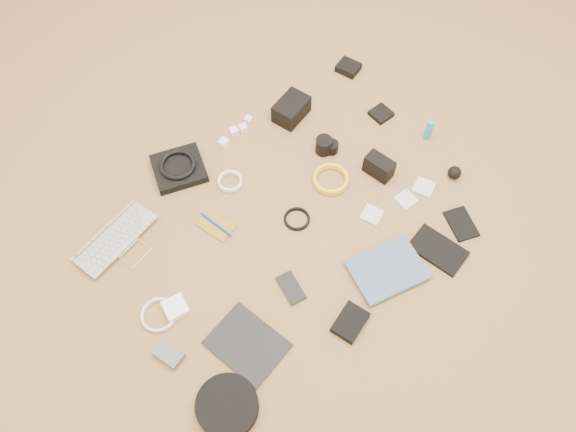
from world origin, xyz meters
TOP-DOWN VIEW (x-y plane):
  - laptop at (-0.51, 0.31)m, footprint 0.36×0.29m
  - headphone_pouch at (-0.17, 0.47)m, footprint 0.24×0.23m
  - headphones at (-0.17, 0.47)m, footprint 0.16×0.16m
  - charger_a at (0.04, 0.46)m, footprint 0.04×0.04m
  - charger_b at (0.15, 0.47)m, footprint 0.04×0.04m
  - charger_c at (0.19, 0.50)m, footprint 0.04×0.04m
  - charger_d at (0.11, 0.48)m, footprint 0.04×0.04m
  - dslr_camera at (0.35, 0.41)m, footprint 0.17×0.14m
  - lens_pouch at (0.71, 0.45)m, footprint 0.11×0.11m
  - notebook_olive at (-0.20, 0.17)m, footprint 0.11×0.15m
  - pen_blue at (-0.20, 0.17)m, footprint 0.04×0.15m
  - cable_white_a at (-0.05, 0.30)m, footprint 0.13×0.13m
  - lens_a at (0.33, 0.19)m, footprint 0.07×0.07m
  - lens_b at (0.36, 0.17)m, footprint 0.06×0.06m
  - card_reader at (0.64, 0.18)m, footprint 0.08×0.08m
  - power_brick at (-0.50, -0.01)m, footprint 0.09×0.09m
  - cable_white_b at (-0.56, 0.01)m, footprint 0.16×0.16m
  - cable_black at (0.05, 0.00)m, footprint 0.12×0.12m
  - cable_yellow at (0.26, 0.06)m, footprint 0.17×0.17m
  - flash at (0.43, -0.03)m, footprint 0.08×0.12m
  - lens_cleaner at (0.70, -0.03)m, footprint 0.03×0.03m
  - battery_charger at (-0.60, -0.13)m, footprint 0.09×0.11m
  - tablet at (-0.38, -0.26)m, footprint 0.23×0.27m
  - phone at (-0.14, -0.20)m, footprint 0.08×0.13m
  - filter_case_left at (0.28, -0.16)m, footprint 0.09×0.09m
  - filter_case_mid at (0.43, -0.19)m, footprint 0.07×0.07m
  - filter_case_right at (0.52, -0.19)m, footprint 0.10×0.10m
  - air_blower at (0.65, -0.23)m, footprint 0.06×0.06m
  - headphone_case at (-0.55, -0.38)m, footprint 0.24×0.24m
  - drive_case at (-0.07, -0.42)m, footprint 0.14×0.12m
  - paperback at (0.14, -0.45)m, footprint 0.29×0.24m
  - notebook_black_a at (0.36, -0.42)m, footprint 0.16×0.22m
  - notebook_black_b at (0.51, -0.39)m, footprint 0.13×0.16m

SIDE VIEW (x-z plane):
  - notebook_olive at x=-0.20m, z-range 0.00..0.01m
  - cable_black at x=0.05m, z-range 0.00..0.01m
  - phone at x=-0.14m, z-range 0.00..0.01m
  - filter_case_mid at x=0.43m, z-range 0.00..0.01m
  - filter_case_left at x=0.28m, z-range 0.00..0.01m
  - filter_case_right at x=0.52m, z-range 0.00..0.01m
  - cable_white_b at x=-0.56m, z-range 0.00..0.01m
  - tablet at x=-0.38m, z-range 0.00..0.01m
  - notebook_black_b at x=0.51m, z-range 0.00..0.01m
  - cable_white_a at x=-0.05m, z-range 0.00..0.01m
  - notebook_black_a at x=0.36m, z-range 0.00..0.01m
  - cable_yellow at x=0.26m, z-range 0.00..0.02m
  - card_reader at x=0.64m, z-range 0.00..0.02m
  - pen_blue at x=-0.20m, z-range 0.01..0.02m
  - paperback at x=0.14m, z-range 0.00..0.02m
  - laptop at x=-0.51m, z-range 0.00..0.03m
  - battery_charger at x=-0.60m, z-range 0.00..0.03m
  - charger_c at x=0.19m, z-range 0.00..0.03m
  - charger_b at x=0.15m, z-range 0.00..0.03m
  - charger_d at x=0.11m, z-range 0.00..0.03m
  - drive_case at x=-0.07m, z-range 0.00..0.03m
  - charger_a at x=0.04m, z-range 0.00..0.03m
  - power_brick at x=-0.50m, z-range 0.00..0.03m
  - lens_pouch at x=0.71m, z-range 0.00..0.03m
  - headphone_pouch at x=-0.17m, z-range 0.00..0.03m
  - lens_b at x=0.36m, z-range 0.00..0.05m
  - air_blower at x=0.65m, z-range 0.00..0.05m
  - headphone_case at x=-0.55m, z-range 0.00..0.05m
  - lens_a at x=0.33m, z-range 0.00..0.07m
  - flash at x=0.43m, z-range 0.00..0.08m
  - dslr_camera at x=0.35m, z-range 0.00..0.08m
  - headphones at x=-0.17m, z-range 0.03..0.05m
  - lens_cleaner at x=0.70m, z-range 0.00..0.10m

